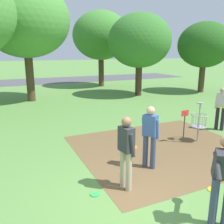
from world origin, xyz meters
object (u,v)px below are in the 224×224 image
(player_throwing, at_px, (221,106))
(tree_near_left, at_px, (140,41))
(player_waiting_right, at_px, (126,149))
(tree_mid_left, at_px, (101,36))
(disc_golf_basket, at_px, (197,121))
(tree_mid_center, at_px, (25,20))
(tree_far_left, at_px, (205,45))
(frisbee_by_tee, at_px, (213,190))
(frisbee_far_left, at_px, (95,194))
(player_waiting_left, at_px, (150,134))
(player_foreground_watching, at_px, (223,176))

(player_throwing, distance_m, tree_near_left, 8.67)
(player_waiting_right, xyz_separation_m, tree_mid_left, (5.82, 15.83, 3.37))
(disc_golf_basket, height_order, tree_mid_center, tree_mid_center)
(tree_mid_left, distance_m, tree_far_left, 8.45)
(disc_golf_basket, xyz_separation_m, tree_mid_left, (2.17, 14.17, 3.59))
(frisbee_by_tee, relative_size, tree_mid_center, 0.03)
(disc_golf_basket, height_order, frisbee_far_left, disc_golf_basket)
(player_waiting_left, relative_size, tree_mid_left, 0.27)
(frisbee_by_tee, xyz_separation_m, frisbee_far_left, (-2.52, 0.95, 0.00))
(player_foreground_watching, relative_size, player_throwing, 1.00)
(frisbee_far_left, distance_m, tree_far_left, 16.07)
(player_foreground_watching, xyz_separation_m, tree_mid_center, (-1.65, 13.35, 3.87))
(player_waiting_left, relative_size, tree_far_left, 0.33)
(player_waiting_right, height_order, tree_far_left, tree_far_left)
(player_throwing, distance_m, player_waiting_left, 4.67)
(player_throwing, distance_m, tree_mid_left, 13.96)
(frisbee_far_left, distance_m, tree_mid_center, 12.49)
(player_waiting_right, distance_m, tree_mid_center, 12.20)
(player_throwing, relative_size, player_waiting_right, 1.00)
(player_throwing, height_order, frisbee_far_left, player_throwing)
(tree_mid_center, bearing_deg, player_throwing, -56.52)
(player_waiting_right, bearing_deg, player_throwing, 22.86)
(disc_golf_basket, distance_m, player_foreground_watching, 4.39)
(player_throwing, xyz_separation_m, player_waiting_right, (-5.43, -2.29, 0.00))
(tree_mid_center, bearing_deg, player_waiting_left, -80.89)
(disc_golf_basket, bearing_deg, tree_mid_left, 81.29)
(player_waiting_left, bearing_deg, tree_far_left, 40.67)
(player_foreground_watching, distance_m, tree_far_left, 15.87)
(frisbee_by_tee, bearing_deg, tree_near_left, 67.55)
(disc_golf_basket, distance_m, tree_near_left, 9.68)
(disc_golf_basket, bearing_deg, tree_near_left, 72.23)
(tree_far_left, bearing_deg, player_waiting_right, -140.03)
(player_foreground_watching, xyz_separation_m, player_waiting_right, (-0.96, 1.80, -0.02))
(player_waiting_right, xyz_separation_m, tree_mid_center, (-0.69, 11.55, 3.88))
(frisbee_by_tee, height_order, tree_near_left, tree_near_left)
(player_foreground_watching, bearing_deg, player_waiting_right, 118.14)
(frisbee_by_tee, height_order, tree_mid_center, tree_mid_center)
(player_waiting_right, xyz_separation_m, tree_near_left, (6.46, 10.43, 2.78))
(player_throwing, height_order, tree_mid_left, tree_mid_left)
(player_foreground_watching, relative_size, tree_mid_center, 0.24)
(frisbee_far_left, xyz_separation_m, tree_far_left, (12.34, 9.68, 3.49))
(disc_golf_basket, bearing_deg, player_waiting_left, -158.88)
(tree_mid_left, bearing_deg, tree_mid_center, -146.66)
(player_waiting_left, xyz_separation_m, frisbee_far_left, (-1.80, -0.63, -0.96))
(disc_golf_basket, xyz_separation_m, tree_far_left, (7.94, 8.05, 2.74))
(tree_mid_left, bearing_deg, player_foreground_watching, -105.41)
(frisbee_by_tee, distance_m, tree_mid_left, 17.76)
(player_throwing, xyz_separation_m, tree_far_left, (6.16, 7.43, 2.53))
(tree_near_left, bearing_deg, player_waiting_right, -121.78)
(tree_near_left, height_order, tree_far_left, tree_near_left)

